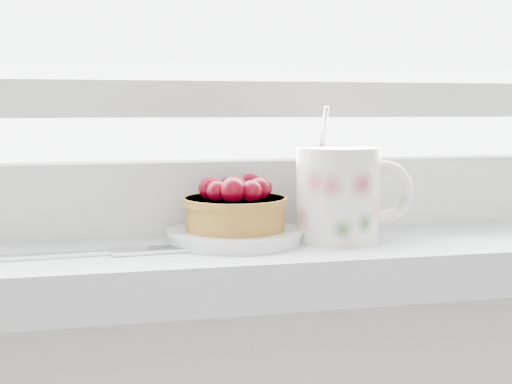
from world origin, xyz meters
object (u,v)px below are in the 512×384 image
object	(u,v)px
saucer	(235,236)
raspberry_tart	(235,206)
floral_mug	(341,192)
fork	(62,255)

from	to	relation	value
saucer	raspberry_tart	distance (m)	0.03
saucer	floral_mug	bearing A→B (deg)	-8.03
saucer	floral_mug	size ratio (longest dim) A/B	1.00
floral_mug	fork	size ratio (longest dim) A/B	0.59
saucer	fork	bearing A→B (deg)	-168.74
raspberry_tart	floral_mug	size ratio (longest dim) A/B	0.77
saucer	raspberry_tart	world-z (taller)	raspberry_tart
saucer	raspberry_tart	bearing A→B (deg)	-20.94
raspberry_tart	floral_mug	bearing A→B (deg)	-8.00
raspberry_tart	fork	distance (m)	0.16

